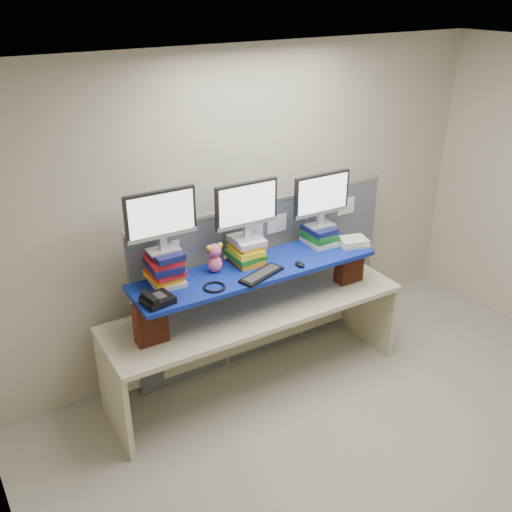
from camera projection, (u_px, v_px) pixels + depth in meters
room at (421, 302)px, 3.61m from camera, size 5.00×4.00×2.80m
cubicle_partition at (265, 278)px, 5.23m from camera, size 2.60×0.06×1.53m
desk at (256, 321)px, 4.84m from camera, size 2.61×0.85×0.79m
brick_pier_left at (151, 323)px, 4.23m from camera, size 0.24×0.14×0.32m
brick_pier_right at (349, 265)px, 5.09m from camera, size 0.24×0.14×0.32m
blue_board at (256, 269)px, 4.62m from camera, size 2.08×0.59×0.04m
book_stack_left at (165, 267)px, 4.31m from camera, size 0.27×0.31×0.27m
book_stack_center at (246, 250)px, 4.65m from camera, size 0.27×0.30×0.21m
book_stack_right at (319, 235)px, 4.99m from camera, size 0.26×0.31×0.16m
monitor_left at (161, 218)px, 4.13m from camera, size 0.54×0.16×0.47m
monitor_center at (247, 207)px, 4.48m from camera, size 0.54×0.16×0.47m
monitor_right at (322, 197)px, 4.84m from camera, size 0.54×0.16×0.47m
keyboard at (261, 275)px, 4.47m from camera, size 0.43×0.25×0.03m
mouse at (300, 264)px, 4.62m from camera, size 0.06×0.11×0.03m
desk_phone at (157, 299)px, 4.08m from camera, size 0.23×0.21×0.09m
headset at (214, 287)px, 4.29m from camera, size 0.21×0.21×0.02m
plush_toy at (215, 257)px, 4.49m from camera, size 0.14×0.11×0.24m
binder_stack at (353, 242)px, 4.99m from camera, size 0.29×0.26×0.06m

